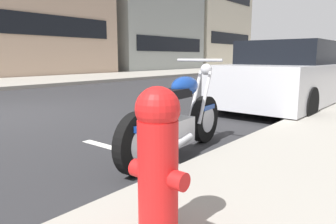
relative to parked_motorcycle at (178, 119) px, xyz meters
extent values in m
cube|color=gray|center=(11.70, 11.31, -0.35)|extent=(120.00, 5.00, 0.14)
cube|color=silver|center=(-0.30, 0.25, -0.42)|extent=(0.12, 2.20, 0.01)
cylinder|color=black|center=(0.69, 0.08, -0.11)|extent=(0.62, 0.18, 0.62)
cylinder|color=silver|center=(0.69, 0.08, -0.11)|extent=(0.35, 0.16, 0.34)
cylinder|color=black|center=(-0.73, -0.08, -0.11)|extent=(0.62, 0.18, 0.62)
cylinder|color=silver|center=(-0.73, -0.08, -0.11)|extent=(0.35, 0.16, 0.34)
cube|color=silver|center=(-0.02, 0.00, -0.13)|extent=(0.43, 0.30, 0.30)
cube|color=black|center=(-0.20, -0.02, 0.31)|extent=(0.70, 0.30, 0.10)
ellipsoid|color=navy|center=(0.16, 0.02, 0.37)|extent=(0.50, 0.29, 0.24)
cube|color=navy|center=(-0.68, -0.07, 0.06)|extent=(0.38, 0.22, 0.06)
cube|color=navy|center=(0.67, 0.08, 0.06)|extent=(0.34, 0.20, 0.06)
cylinder|color=silver|center=(0.53, 0.14, 0.20)|extent=(0.34, 0.08, 0.65)
cylinder|color=silver|center=(0.55, 0.00, 0.20)|extent=(0.34, 0.08, 0.65)
cylinder|color=silver|center=(0.51, 0.06, 0.67)|extent=(0.11, 0.62, 0.04)
sphere|color=silver|center=(0.71, 0.08, 0.55)|extent=(0.15, 0.15, 0.15)
cylinder|color=silver|center=(-0.30, -0.17, -0.22)|extent=(0.71, 0.17, 0.16)
cube|color=silver|center=(4.42, 0.20, 0.14)|extent=(4.45, 1.88, 0.81)
cube|color=black|center=(4.29, 0.21, 0.79)|extent=(2.13, 1.69, 0.48)
cylinder|color=black|center=(5.89, 1.00, -0.11)|extent=(0.62, 0.23, 0.62)
cylinder|color=black|center=(2.97, 1.05, -0.11)|extent=(0.62, 0.23, 0.62)
cylinder|color=black|center=(2.94, -0.59, -0.11)|extent=(0.62, 0.23, 0.62)
cylinder|color=black|center=(11.76, 0.87, -0.11)|extent=(0.63, 0.24, 0.62)
cylinder|color=black|center=(8.84, 0.97, -0.11)|extent=(0.63, 0.24, 0.62)
cube|color=beige|center=(21.05, 8.16, 0.15)|extent=(4.78, 2.07, 0.82)
cube|color=black|center=(21.27, 8.17, 0.79)|extent=(2.45, 1.78, 0.46)
cylinder|color=black|center=(19.56, 7.25, -0.11)|extent=(0.63, 0.26, 0.62)
cylinder|color=black|center=(19.46, 8.87, -0.11)|extent=(0.63, 0.26, 0.62)
cylinder|color=black|center=(22.64, 7.44, -0.11)|extent=(0.63, 0.26, 0.62)
cylinder|color=black|center=(22.55, 9.06, -0.11)|extent=(0.63, 0.26, 0.62)
cylinder|color=red|center=(-1.59, -1.08, 0.05)|extent=(0.22, 0.22, 0.66)
sphere|color=red|center=(-1.59, -1.08, 0.44)|extent=(0.24, 0.24, 0.24)
cylinder|color=red|center=(-1.59, -0.94, 0.08)|extent=(0.10, 0.08, 0.10)
cylinder|color=red|center=(-1.59, -1.22, 0.08)|extent=(0.10, 0.08, 0.10)
cube|color=black|center=(5.52, 13.58, 2.36)|extent=(9.59, 0.06, 1.10)
cube|color=#939993|center=(16.85, 19.08, 4.34)|extent=(9.22, 10.95, 9.53)
cube|color=black|center=(16.85, 13.58, 1.67)|extent=(7.74, 0.06, 1.10)
cube|color=beige|center=(26.50, 17.86, 6.24)|extent=(9.10, 8.51, 13.33)
cube|color=black|center=(26.50, 13.58, 2.51)|extent=(7.64, 0.06, 1.10)
camera|label=1|loc=(-2.80, -2.15, 0.71)|focal=33.62mm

